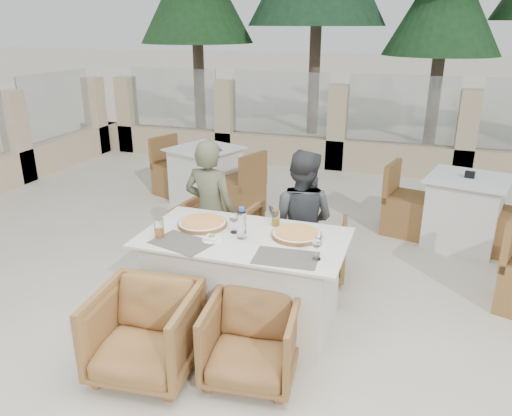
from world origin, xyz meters
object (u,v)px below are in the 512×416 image
(pizza_left, at_px, (202,223))
(diner_left, at_px, (210,212))
(beer_glass_right, at_px, (276,218))
(armchair_far_right, at_px, (314,248))
(bg_table_b, at_px, (464,211))
(armchair_near_right, at_px, (251,341))
(diner_right, at_px, (301,221))
(bg_table_a, at_px, (206,176))
(dining_table, at_px, (244,280))
(wine_glass_corner, at_px, (317,247))
(olive_dish, at_px, (212,238))
(wine_glass_centre, at_px, (234,222))
(armchair_near_left, at_px, (145,333))
(beer_glass_left, at_px, (159,228))
(pizza_right, at_px, (296,234))
(armchair_far_left, at_px, (219,233))
(water_bottle, at_px, (242,223))

(pizza_left, height_order, diner_left, diner_left)
(beer_glass_right, bearing_deg, pizza_left, -161.01)
(armchair_far_right, distance_m, diner_left, 1.07)
(bg_table_b, bearing_deg, armchair_near_right, -104.36)
(armchair_near_right, relative_size, diner_left, 0.46)
(diner_left, height_order, diner_right, diner_left)
(bg_table_a, bearing_deg, dining_table, -39.79)
(wine_glass_corner, bearing_deg, olive_dish, 175.63)
(wine_glass_corner, bearing_deg, beer_glass_right, 131.45)
(wine_glass_centre, xyz_separation_m, bg_table_a, (-1.39, 2.54, -0.48))
(armchair_near_left, bearing_deg, dining_table, 55.71)
(pizza_left, bearing_deg, olive_dish, -52.70)
(beer_glass_right, xyz_separation_m, armchair_far_right, (0.19, 0.70, -0.55))
(armchair_near_left, xyz_separation_m, diner_left, (-0.11, 1.42, 0.37))
(beer_glass_left, height_order, olive_dish, beer_glass_left)
(wine_glass_corner, distance_m, diner_right, 1.02)
(wine_glass_centre, distance_m, olive_dish, 0.24)
(wine_glass_corner, distance_m, bg_table_b, 2.76)
(pizza_right, relative_size, armchair_far_right, 0.63)
(wine_glass_centre, bearing_deg, dining_table, -26.58)
(olive_dish, bearing_deg, armchair_far_right, 63.72)
(wine_glass_corner, relative_size, armchair_near_right, 0.29)
(dining_table, bearing_deg, diner_left, 132.04)
(diner_left, bearing_deg, beer_glass_left, 90.34)
(armchair_far_right, relative_size, armchair_near_right, 0.98)
(pizza_left, xyz_separation_m, pizza_right, (0.78, 0.03, -0.00))
(armchair_far_left, height_order, armchair_near_left, armchair_far_left)
(wine_glass_centre, bearing_deg, pizza_right, 8.85)
(armchair_far_right, distance_m, armchair_near_right, 1.62)
(olive_dish, relative_size, bg_table_a, 0.07)
(olive_dish, relative_size, armchair_near_left, 0.16)
(pizza_right, distance_m, bg_table_b, 2.56)
(wine_glass_corner, xyz_separation_m, beer_glass_left, (-1.23, -0.01, -0.02))
(pizza_right, distance_m, diner_right, 0.62)
(wine_glass_corner, bearing_deg, pizza_left, 162.92)
(olive_dish, bearing_deg, pizza_left, 127.30)
(dining_table, relative_size, armchair_far_left, 2.20)
(pizza_left, bearing_deg, dining_table, -13.85)
(pizza_left, height_order, armchair_near_right, pizza_left)
(armchair_near_left, bearing_deg, beer_glass_right, 55.20)
(beer_glass_left, xyz_separation_m, olive_dish, (0.41, 0.07, -0.05))
(beer_glass_right, bearing_deg, armchair_near_left, -119.15)
(pizza_right, bearing_deg, olive_dish, -155.19)
(pizza_left, xyz_separation_m, diner_left, (-0.16, 0.52, -0.11))
(dining_table, relative_size, wine_glass_centre, 8.70)
(armchair_far_left, bearing_deg, dining_table, 130.61)
(diner_right, bearing_deg, water_bottle, 74.72)
(diner_left, distance_m, bg_table_a, 2.20)
(dining_table, distance_m, pizza_left, 0.58)
(pizza_right, bearing_deg, beer_glass_right, 142.45)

